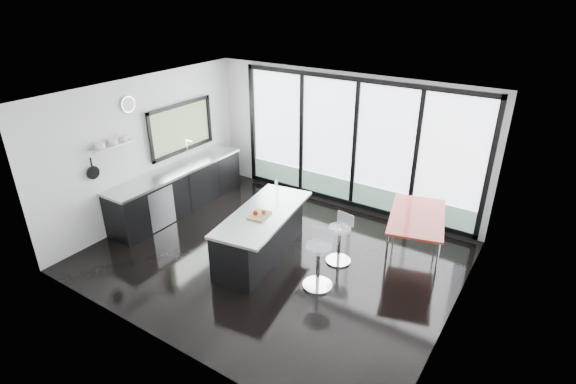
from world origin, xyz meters
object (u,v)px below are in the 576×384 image
Objects in this scene: island at (260,233)px; red_table at (414,237)px; bar_stool_near at (318,266)px; bar_stool_far at (339,244)px.

island reaches higher than red_table.
bar_stool_near is (1.27, -0.22, -0.07)m from island.
bar_stool_far is 0.44× the size of red_table.
bar_stool_near is 0.49× the size of red_table.
red_table reaches higher than bar_stool_far.
bar_stool_near is 1.89m from red_table.
island is 1.47× the size of red_table.
island reaches higher than bar_stool_far.
red_table reaches higher than bar_stool_near.
island is 2.99× the size of bar_stool_near.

